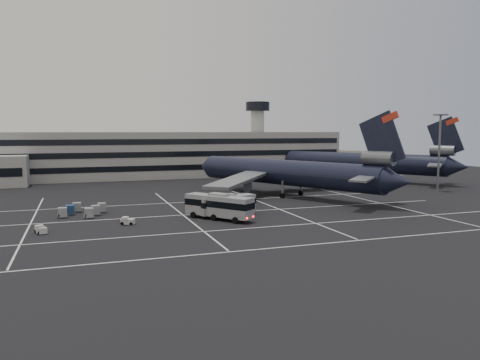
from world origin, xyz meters
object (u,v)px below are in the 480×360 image
Objects in this scene: bus_near at (219,205)px; tug_a at (41,230)px; trijet_main at (287,172)px; uld_cluster at (83,210)px; bus_far at (227,204)px.

bus_near is 4.97× the size of tug_a.
uld_cluster is (-42.87, -9.85, -4.43)m from trijet_main.
bus_near is at bearing -161.55° from trijet_main.
bus_near is at bearing -17.53° from tug_a.
trijet_main reaches higher than uld_cluster.
bus_far is at bearing -12.25° from tug_a.
tug_a is at bearing 147.52° from bus_near.
tug_a is (-28.89, -4.79, -1.45)m from bus_far.
bus_far is (-19.68, -18.62, -3.22)m from trijet_main.
trijet_main is at bearing 12.94° from uld_cluster.
uld_cluster reaches higher than tug_a.
bus_far is (2.33, 2.87, -0.32)m from bus_near.
bus_far is 24.82m from uld_cluster.
tug_a is 0.25× the size of uld_cluster.
bus_near is at bearing 125.19° from bus_far.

